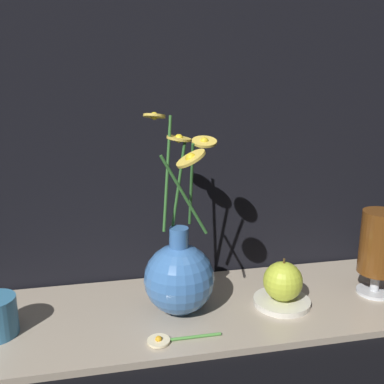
{
  "coord_description": "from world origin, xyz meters",
  "views": [
    {
      "loc": [
        -0.15,
        -0.67,
        0.41
      ],
      "look_at": [
        -0.01,
        0.0,
        0.23
      ],
      "focal_mm": 40.0,
      "sensor_mm": 36.0,
      "label": 1
    }
  ],
  "objects": [
    {
      "name": "orange_fruit",
      "position": [
        0.15,
        -0.02,
        0.06
      ],
      "size": [
        0.07,
        0.07,
        0.08
      ],
      "color": "#B7C638",
      "rests_on": "saucer_plate"
    },
    {
      "name": "vase_with_flowers",
      "position": [
        -0.03,
        -0.01,
        0.08
      ],
      "size": [
        0.13,
        0.16,
        0.35
      ],
      "color": "#3F72B7",
      "rests_on": "shelf"
    },
    {
      "name": "ground_plane",
      "position": [
        0.0,
        0.0,
        0.0
      ],
      "size": [
        6.0,
        6.0,
        0.0
      ],
      "primitive_type": "plane",
      "color": "black"
    },
    {
      "name": "tea_glass",
      "position": [
        0.34,
        -0.02,
        0.11
      ],
      "size": [
        0.07,
        0.07,
        0.16
      ],
      "color": "silver",
      "rests_on": "shelf"
    },
    {
      "name": "shelf",
      "position": [
        0.0,
        0.0,
        0.01
      ],
      "size": [
        0.83,
        0.27,
        0.01
      ],
      "color": "tan",
      "rests_on": "ground_plane"
    },
    {
      "name": "saucer_plate",
      "position": [
        0.15,
        -0.02,
        0.02
      ],
      "size": [
        0.1,
        0.1,
        0.01
      ],
      "color": "silver",
      "rests_on": "shelf"
    },
    {
      "name": "loose_daisy",
      "position": [
        -0.07,
        -0.09,
        0.02
      ],
      "size": [
        0.12,
        0.04,
        0.01
      ],
      "color": "#4C8E3D",
      "rests_on": "shelf"
    }
  ]
}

